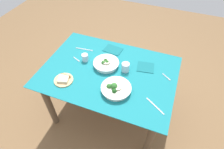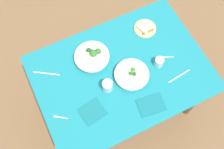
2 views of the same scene
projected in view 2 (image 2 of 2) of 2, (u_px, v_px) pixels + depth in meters
ground_plane at (119, 102)px, 2.78m from camera, size 6.00×6.00×0.00m
dining_table at (121, 78)px, 2.23m from camera, size 1.31×0.93×0.72m
broccoli_bowl_far at (92, 57)px, 2.15m from camera, size 0.27×0.27×0.09m
broccoli_bowl_near at (132, 75)px, 2.09m from camera, size 0.26×0.26×0.08m
bread_side_plate at (145, 28)px, 2.27m from camera, size 0.18×0.18×0.04m
water_glass_center at (107, 86)px, 2.03m from camera, size 0.08×0.08×0.09m
water_glass_side at (159, 62)px, 2.12m from camera, size 0.07×0.07×0.08m
fork_by_far_bowl at (60, 117)px, 1.98m from camera, size 0.09×0.07×0.00m
fork_by_near_bowl at (167, 57)px, 2.18m from camera, size 0.10×0.05×0.00m
table_knife_left at (179, 76)px, 2.11m from camera, size 0.20×0.03×0.00m
table_knife_right at (47, 73)px, 2.12m from camera, size 0.18×0.12×0.00m
napkin_folded_upper at (151, 105)px, 2.02m from camera, size 0.21×0.16×0.01m
napkin_folded_lower at (92, 112)px, 2.00m from camera, size 0.19×0.17×0.01m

